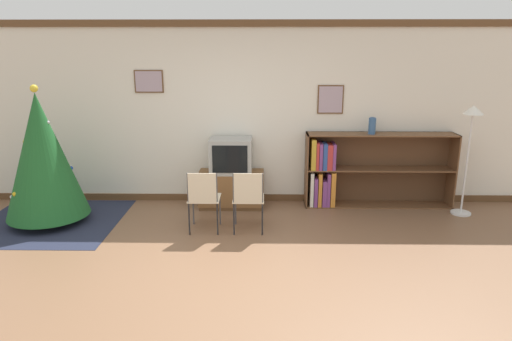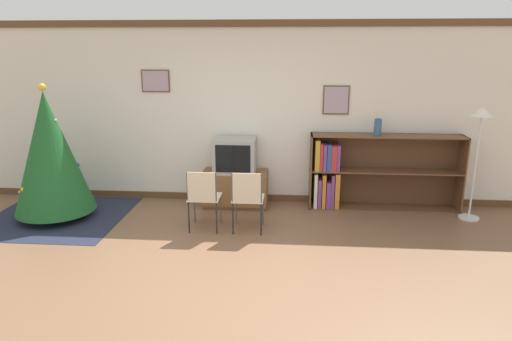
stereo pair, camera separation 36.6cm
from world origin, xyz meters
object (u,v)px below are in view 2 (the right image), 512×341
object	(u,v)px
folding_chair_right	(248,197)
standing_lamp	(479,134)
television	(235,155)
folding_chair_left	(203,196)
bookshelf	(357,173)
christmas_tree	(50,153)
vase	(378,127)
tv_console	(235,189)

from	to	relation	value
folding_chair_right	standing_lamp	bearing A→B (deg)	13.33
television	folding_chair_left	distance (m)	1.09
television	standing_lamp	world-z (taller)	standing_lamp
television	bookshelf	size ratio (longest dim) A/B	0.28
christmas_tree	television	world-z (taller)	christmas_tree
television	folding_chair_left	size ratio (longest dim) A/B	0.75
television	vase	world-z (taller)	vase
television	bookshelf	world-z (taller)	bookshelf
folding_chair_left	standing_lamp	xyz separation A→B (m)	(3.61, 0.72, 0.73)
christmas_tree	vase	xyz separation A→B (m)	(4.50, 0.72, 0.29)
christmas_tree	vase	world-z (taller)	christmas_tree
christmas_tree	folding_chair_left	bearing A→B (deg)	-8.34
folding_chair_left	christmas_tree	bearing A→B (deg)	171.66
vase	tv_console	bearing A→B (deg)	-178.99
tv_console	folding_chair_left	xyz separation A→B (m)	(-0.29, -1.01, 0.21)
christmas_tree	folding_chair_right	xyz separation A→B (m)	(2.73, -0.32, -0.46)
christmas_tree	television	distance (m)	2.55
folding_chair_right	standing_lamp	size ratio (longest dim) A/B	0.53
folding_chair_left	folding_chair_right	bearing A→B (deg)	0.00
tv_console	bookshelf	size ratio (longest dim) A/B	0.44
christmas_tree	folding_chair_left	distance (m)	2.23
television	tv_console	bearing A→B (deg)	90.00
tv_console	standing_lamp	xyz separation A→B (m)	(3.33, -0.28, 0.93)
folding_chair_right	bookshelf	xyz separation A→B (m)	(1.52, 1.09, 0.06)
television	bookshelf	bearing A→B (deg)	2.68
tv_console	standing_lamp	size ratio (longest dim) A/B	0.62
bookshelf	standing_lamp	xyz separation A→B (m)	(1.52, -0.37, 0.67)
folding_chair_left	folding_chair_right	size ratio (longest dim) A/B	1.00
christmas_tree	bookshelf	size ratio (longest dim) A/B	0.85
bookshelf	vase	distance (m)	0.74
folding_chair_left	television	bearing A→B (deg)	74.12
tv_console	folding_chair_left	world-z (taller)	folding_chair_left
folding_chair_left	folding_chair_right	world-z (taller)	same
bookshelf	folding_chair_left	bearing A→B (deg)	-152.51
tv_console	folding_chair_right	xyz separation A→B (m)	(0.29, -1.01, 0.21)
folding_chair_left	bookshelf	distance (m)	2.36
christmas_tree	bookshelf	xyz separation A→B (m)	(4.25, 0.77, -0.40)
standing_lamp	vase	bearing A→B (deg)	165.92
christmas_tree	folding_chair_left	xyz separation A→B (m)	(2.16, -0.32, -0.46)
folding_chair_left	folding_chair_right	xyz separation A→B (m)	(0.57, 0.00, 0.00)
folding_chair_right	vase	xyz separation A→B (m)	(1.76, 1.04, 0.75)
folding_chair_left	bookshelf	size ratio (longest dim) A/B	0.38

